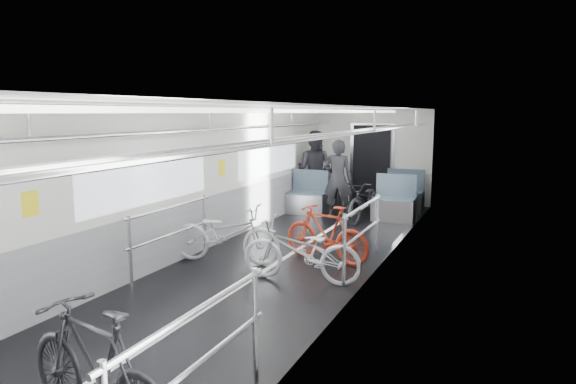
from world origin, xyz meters
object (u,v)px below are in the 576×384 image
(bike_right_near, at_px, (96,368))
(bike_right_far, at_px, (326,233))
(bike_right_mid, at_px, (301,251))
(bike_left_far, at_px, (226,234))
(person_seated, at_px, (314,169))
(person_standing, at_px, (338,179))
(bike_aisle, at_px, (366,200))

(bike_right_near, height_order, bike_right_far, bike_right_near)
(bike_right_near, relative_size, bike_right_mid, 0.97)
(bike_left_far, bearing_deg, bike_right_far, -73.06)
(bike_right_near, bearing_deg, person_seated, -157.07)
(bike_left_far, distance_m, bike_right_far, 1.56)
(bike_right_near, xyz_separation_m, bike_right_mid, (0.09, 3.71, -0.05))
(bike_right_far, relative_size, person_seated, 0.79)
(bike_left_far, distance_m, person_standing, 3.99)
(bike_right_mid, relative_size, person_seated, 0.89)
(bike_right_near, xyz_separation_m, person_seated, (-1.71, 9.04, 0.45))
(bike_left_far, xyz_separation_m, bike_aisle, (1.18, 3.94, -0.02))
(person_standing, bearing_deg, person_seated, -57.78)
(bike_right_mid, bearing_deg, person_seated, -166.70)
(bike_aisle, bearing_deg, bike_right_mid, -78.64)
(bike_aisle, xyz_separation_m, person_seated, (-1.57, 0.99, 0.50))
(bike_right_mid, xyz_separation_m, person_standing, (-0.88, 4.34, 0.43))
(bike_aisle, relative_size, person_seated, 0.89)
(person_standing, bearing_deg, bike_aisle, 169.21)
(bike_left_far, bearing_deg, bike_right_mid, -114.77)
(bike_right_near, xyz_separation_m, person_standing, (-0.79, 8.05, 0.38))
(bike_right_near, distance_m, bike_right_far, 4.79)
(bike_aisle, bearing_deg, bike_right_far, -77.73)
(bike_right_near, distance_m, bike_right_mid, 3.71)
(person_standing, bearing_deg, bike_right_mid, 90.67)
(bike_left_far, height_order, bike_aisle, bike_left_far)
(bike_right_mid, height_order, person_seated, person_seated)
(bike_right_near, xyz_separation_m, bike_right_far, (0.09, 4.79, -0.04))
(bike_left_far, distance_m, person_seated, 4.96)
(bike_right_far, bearing_deg, person_standing, -152.14)
(bike_right_mid, distance_m, bike_aisle, 4.34)
(bike_left_far, relative_size, bike_aisle, 1.04)
(bike_left_far, bearing_deg, bike_right_near, -171.09)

